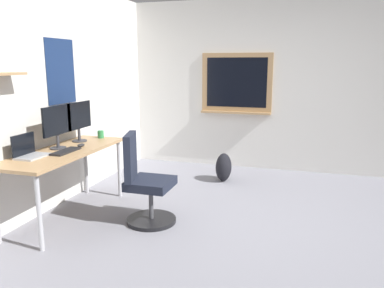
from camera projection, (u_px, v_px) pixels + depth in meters
ground_plane at (261, 233)px, 3.78m from camera, size 5.20×5.20×0.00m
wall_back at (42, 95)px, 4.21m from camera, size 5.00×0.30×2.60m
wall_right at (282, 86)px, 5.81m from camera, size 0.22×5.00×2.60m
desk at (65, 157)px, 4.05m from camera, size 1.62×0.59×0.74m
office_chair at (145, 185)px, 3.96m from camera, size 0.52×0.54×0.95m
laptop at (29, 152)px, 3.73m from camera, size 0.31×0.21×0.23m
monitor_primary at (57, 124)px, 4.05m from camera, size 0.46×0.17×0.46m
monitor_secondary at (79, 119)px, 4.43m from camera, size 0.46×0.17×0.46m
keyboard at (66, 151)px, 3.94m from camera, size 0.37×0.13×0.02m
computer_mouse at (81, 145)px, 4.20m from camera, size 0.10×0.06×0.03m
coffee_mug at (101, 134)px, 4.69m from camera, size 0.08×0.08×0.09m
backpack at (224, 167)px, 5.41m from camera, size 0.32×0.22×0.40m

